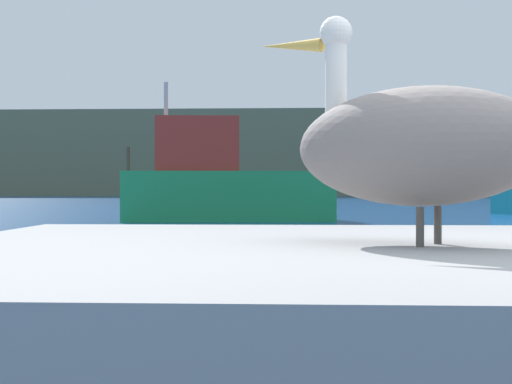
{
  "coord_description": "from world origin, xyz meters",
  "views": [
    {
      "loc": [
        -1.19,
        -2.52,
        1.01
      ],
      "look_at": [
        -2.42,
        22.92,
        0.8
      ],
      "focal_mm": 51.84,
      "sensor_mm": 36.0,
      "label": 1
    }
  ],
  "objects": [
    {
      "name": "fishing_boat_green",
      "position": [
        -3.24,
        18.72,
        1.09
      ],
      "size": [
        6.16,
        2.34,
        4.0
      ],
      "rotation": [
        0.0,
        0.0,
        3.24
      ],
      "color": "#1E8C4C",
      "rests_on": "ground"
    },
    {
      "name": "pier_dock",
      "position": [
        -0.7,
        0.35,
        0.39
      ],
      "size": [
        3.9,
        2.92,
        0.78
      ],
      "primitive_type": "cube",
      "color": "gray",
      "rests_on": "ground"
    },
    {
      "name": "pelican",
      "position": [
        -0.71,
        0.36,
        1.17
      ],
      "size": [
        1.2,
        0.97,
        0.93
      ],
      "rotation": [
        0.0,
        0.0,
        2.58
      ],
      "color": "gray",
      "rests_on": "pier_dock"
    },
    {
      "name": "hillside_backdrop",
      "position": [
        0.0,
        75.04,
        4.31
      ],
      "size": [
        140.0,
        11.01,
        8.63
      ],
      "primitive_type": "cube",
      "color": "#5B664C",
      "rests_on": "ground"
    }
  ]
}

